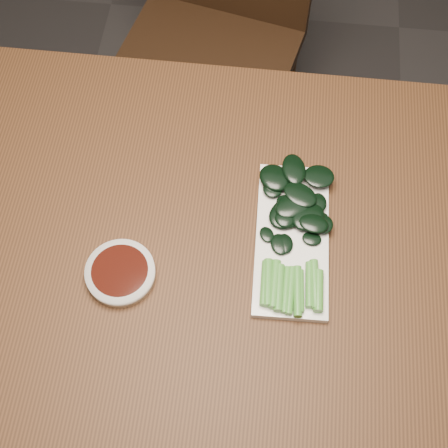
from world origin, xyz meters
TOP-DOWN VIEW (x-y plane):
  - ground at (0.00, 0.00)m, footprint 6.00×6.00m
  - table at (0.00, 0.00)m, footprint 1.40×0.80m
  - chair_far at (-0.08, 0.75)m, footprint 0.56×0.56m
  - sauce_bowl at (-0.13, -0.09)m, footprint 0.12×0.12m
  - serving_plate at (0.15, 0.01)m, footprint 0.14×0.30m
  - gai_lan at (0.15, 0.02)m, footprint 0.15×0.31m

SIDE VIEW (x-z plane):
  - ground at x=0.00m, z-range 0.00..0.00m
  - chair_far at x=-0.08m, z-range 0.04..0.93m
  - table at x=0.00m, z-range 0.30..1.05m
  - serving_plate at x=0.15m, z-range 0.75..0.76m
  - sauce_bowl at x=-0.13m, z-range 0.75..0.78m
  - gai_lan at x=0.15m, z-range 0.76..0.79m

